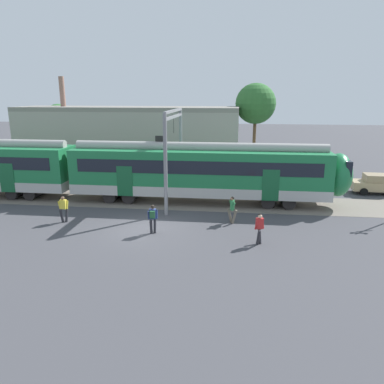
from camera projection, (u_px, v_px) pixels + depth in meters
ground_plane at (145, 229)px, 21.61m from camera, size 160.00×160.00×0.00m
track_bed at (54, 197)px, 28.36m from camera, size 80.00×4.40×0.01m
commuter_train at (83, 169)px, 27.50m from camera, size 38.05×3.07×4.73m
pedestrian_yellow at (64, 206)px, 22.59m from camera, size 0.54×0.63×1.67m
pedestrian_navy at (153, 217)px, 20.72m from camera, size 0.54×0.67×1.67m
pedestrian_green at (232, 208)px, 22.42m from camera, size 0.63×0.55×1.67m
pedestrian_red at (259, 227)px, 19.23m from camera, size 0.53×0.71×1.67m
parked_car_tan at (378, 184)px, 29.13m from camera, size 4.07×1.90×1.54m
catenary_gantry at (174, 142)px, 26.19m from camera, size 0.24×6.64×6.53m
background_building at (128, 140)px, 36.31m from camera, size 21.15×5.00×9.20m
street_tree_right at (256, 104)px, 36.65m from camera, size 3.95×3.95×8.63m
street_tree_left at (59, 119)px, 40.48m from camera, size 3.09×3.09×6.55m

